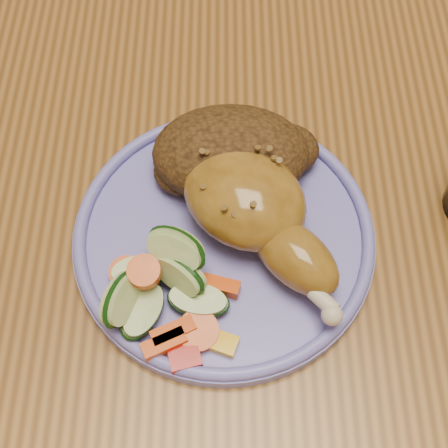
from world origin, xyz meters
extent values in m
plane|color=brown|center=(0.00, 0.00, 0.00)|extent=(4.00, 4.00, 0.00)
cube|color=brown|center=(0.00, 0.00, 0.73)|extent=(0.90, 1.40, 0.04)
cube|color=brown|center=(-0.39, 0.64, 0.35)|extent=(0.06, 0.06, 0.71)
cube|color=#4C2D16|center=(0.00, 0.55, 0.43)|extent=(0.42, 0.42, 0.04)
cylinder|color=#4C2D16|center=(-0.18, 0.37, 0.21)|extent=(0.04, 0.04, 0.41)
cylinder|color=#4C2D16|center=(-0.18, 0.73, 0.21)|extent=(0.04, 0.04, 0.41)
cylinder|color=#4C2D16|center=(0.18, 0.37, 0.21)|extent=(0.04, 0.04, 0.41)
cylinder|color=#4C2D16|center=(0.18, 0.73, 0.21)|extent=(0.04, 0.04, 0.41)
cylinder|color=#6F6BC9|center=(-0.07, -0.07, 0.76)|extent=(0.24, 0.24, 0.01)
torus|color=#6F6BC9|center=(-0.07, -0.07, 0.77)|extent=(0.24, 0.24, 0.01)
ellipsoid|color=olive|center=(-0.05, -0.06, 0.79)|extent=(0.13, 0.13, 0.05)
ellipsoid|color=olive|center=(-0.02, -0.10, 0.78)|extent=(0.09, 0.09, 0.04)
sphere|color=beige|center=(0.01, -0.15, 0.78)|extent=(0.02, 0.02, 0.02)
ellipsoid|color=#4A2F12|center=(-0.06, -0.01, 0.79)|extent=(0.13, 0.09, 0.06)
ellipsoid|color=#4A2F12|center=(-0.02, 0.00, 0.78)|extent=(0.06, 0.05, 0.03)
ellipsoid|color=#4A2F12|center=(-0.10, -0.02, 0.77)|extent=(0.05, 0.05, 0.03)
cube|color=#A50A05|center=(-0.10, -0.17, 0.77)|extent=(0.03, 0.02, 0.01)
cube|color=#E5A507|center=(-0.07, -0.16, 0.77)|extent=(0.02, 0.02, 0.01)
cube|color=#F15108|center=(-0.10, -0.16, 0.77)|extent=(0.03, 0.02, 0.01)
cylinder|color=#F15108|center=(-0.09, -0.16, 0.77)|extent=(0.03, 0.03, 0.02)
cube|color=#F15108|center=(-0.07, -0.12, 0.77)|extent=(0.03, 0.02, 0.01)
cylinder|color=#F15108|center=(-0.13, -0.12, 0.79)|extent=(0.02, 0.03, 0.01)
cylinder|color=#F15108|center=(-0.14, -0.11, 0.77)|extent=(0.03, 0.03, 0.02)
cube|color=#F15108|center=(-0.11, -0.17, 0.77)|extent=(0.03, 0.02, 0.01)
cylinder|color=#C3D68B|center=(-0.10, -0.10, 0.79)|extent=(0.05, 0.05, 0.04)
cylinder|color=#C3D68B|center=(-0.09, -0.13, 0.77)|extent=(0.05, 0.05, 0.02)
cylinder|color=#C3D68B|center=(-0.13, -0.11, 0.77)|extent=(0.05, 0.05, 0.02)
cylinder|color=#C3D68B|center=(-0.10, -0.12, 0.78)|extent=(0.05, 0.05, 0.04)
cylinder|color=#C3D68B|center=(-0.13, -0.14, 0.77)|extent=(0.06, 0.06, 0.02)
cylinder|color=#C3D68B|center=(-0.14, -0.14, 0.78)|extent=(0.05, 0.05, 0.04)
cylinder|color=#C3D68B|center=(-0.10, -0.10, 0.79)|extent=(0.06, 0.05, 0.04)
camera|label=1|loc=(-0.07, -0.31, 1.19)|focal=50.00mm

